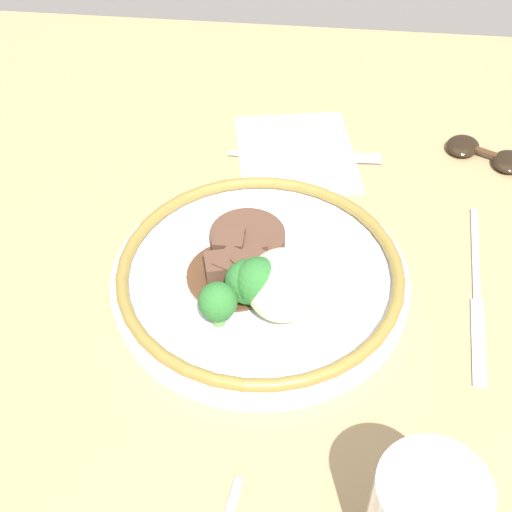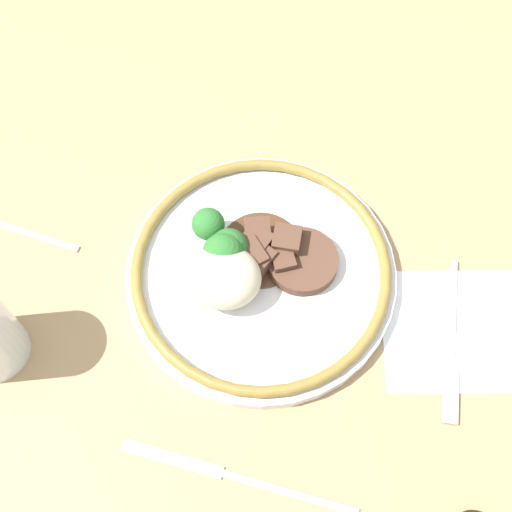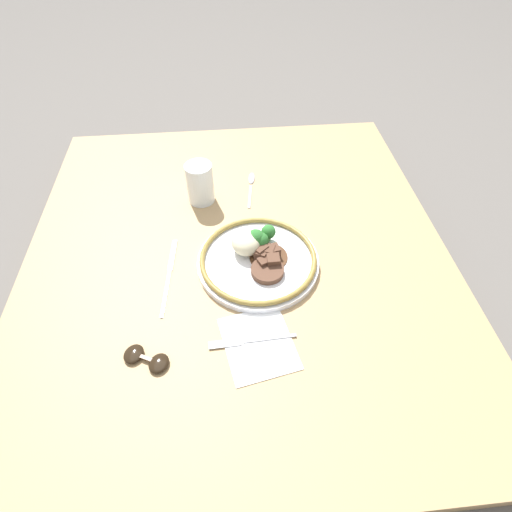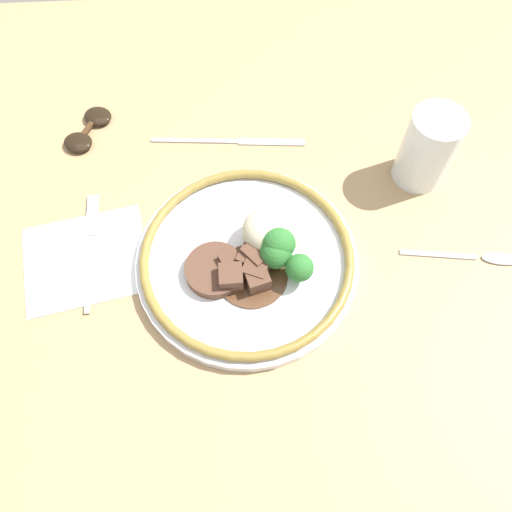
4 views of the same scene
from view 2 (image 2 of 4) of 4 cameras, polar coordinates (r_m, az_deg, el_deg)
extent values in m
plane|color=#5B5651|center=(0.77, -3.67, -5.21)|extent=(8.00, 8.00, 0.00)
cube|color=tan|center=(0.76, -3.75, -4.73)|extent=(1.12, 1.01, 0.04)
cube|color=white|center=(0.76, 15.87, -5.72)|extent=(0.18, 0.16, 0.00)
cylinder|color=white|center=(0.74, 0.40, -1.53)|extent=(0.28, 0.28, 0.01)
torus|color=olive|center=(0.73, 0.41, -1.09)|extent=(0.27, 0.27, 0.01)
ellipsoid|color=beige|center=(0.71, -2.64, -1.68)|extent=(0.08, 0.07, 0.05)
cylinder|color=brown|center=(0.74, 3.74, -0.43)|extent=(0.07, 0.07, 0.01)
cylinder|color=#51331E|center=(0.75, 0.38, 0.51)|extent=(0.09, 0.09, 0.00)
cube|color=brown|center=(0.73, 0.28, -0.29)|extent=(0.04, 0.04, 0.03)
cube|color=brown|center=(0.73, -0.59, -0.28)|extent=(0.04, 0.04, 0.03)
cube|color=brown|center=(0.73, 2.18, -0.51)|extent=(0.03, 0.03, 0.02)
cube|color=brown|center=(0.74, 2.46, 1.11)|extent=(0.03, 0.03, 0.03)
cube|color=brown|center=(0.74, 0.12, 1.77)|extent=(0.03, 0.03, 0.03)
cube|color=brown|center=(0.74, 0.01, 0.94)|extent=(0.04, 0.04, 0.03)
cylinder|color=#5B8E47|center=(0.73, -2.54, -0.67)|extent=(0.02, 0.02, 0.02)
sphere|color=#2D702D|center=(0.71, -2.62, 0.17)|extent=(0.04, 0.04, 0.04)
cylinder|color=#5B8E47|center=(0.74, -2.13, -0.07)|extent=(0.01, 0.01, 0.01)
sphere|color=#2D702D|center=(0.72, -2.19, 0.66)|extent=(0.04, 0.04, 0.04)
cylinder|color=#5B8E47|center=(0.75, -3.75, 1.83)|extent=(0.01, 0.01, 0.02)
sphere|color=#2D702D|center=(0.73, -3.85, 2.57)|extent=(0.03, 0.03, 0.03)
cube|color=#ADADB2|center=(0.76, 15.47, -3.95)|extent=(0.01, 0.11, 0.00)
cube|color=#ADADB2|center=(0.73, 15.29, -10.38)|extent=(0.02, 0.06, 0.00)
cube|color=#ADADB2|center=(0.69, 2.52, -18.36)|extent=(0.13, 0.02, 0.00)
cube|color=#ADADB2|center=(0.70, -6.72, -15.81)|extent=(0.10, 0.02, 0.00)
cube|color=#ADADB2|center=(0.81, -17.12, 1.50)|extent=(0.10, 0.02, 0.00)
camera|label=1|loc=(0.60, -54.75, 23.24)|focal=50.00mm
camera|label=3|loc=(0.61, 85.44, 11.70)|focal=28.00mm
camera|label=4|loc=(0.61, 10.42, 52.67)|focal=35.00mm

